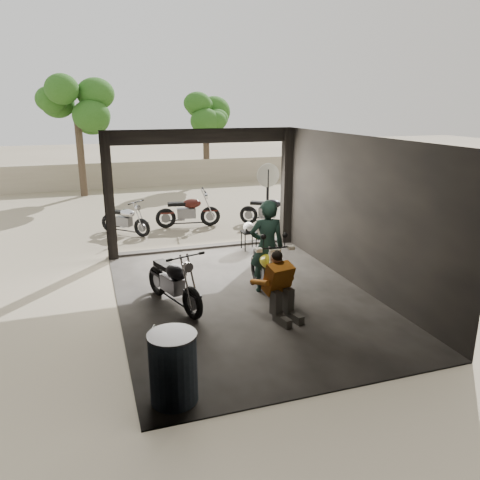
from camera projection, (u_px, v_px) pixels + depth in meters
ground at (244, 297)px, 9.58m from camera, size 80.00×80.00×0.00m
garage at (236, 230)px, 9.72m from camera, size 7.00×7.13×3.20m
boundary_wall at (149, 174)px, 22.17m from camera, size 18.00×0.30×1.20m
tree_left at (75, 99)px, 18.94m from camera, size 2.20×2.20×5.60m
tree_right at (205, 109)px, 22.17m from camera, size 2.20×2.20×5.00m
main_bike at (266, 267)px, 9.61m from camera, size 0.86×1.83×1.19m
left_bike at (173, 278)px, 8.99m from camera, size 1.24×1.89×1.18m
outside_bike_a at (125, 217)px, 14.00m from camera, size 1.57×1.56×1.06m
outside_bike_b at (188, 209)px, 14.82m from camera, size 1.87×0.95×1.21m
outside_bike_c at (269, 208)px, 15.04m from camera, size 1.79×1.51×1.14m
rider at (267, 247)px, 9.60m from camera, size 0.78×0.58×1.97m
mechanic at (282, 288)px, 8.43m from camera, size 0.79×0.96×1.23m
stool at (249, 234)px, 12.53m from camera, size 0.38×0.38×0.52m
helmet at (248, 227)px, 12.41m from camera, size 0.38×0.39×0.27m
oil_drum at (173, 369)px, 6.11m from camera, size 0.64×0.64×0.98m
sign_post at (268, 187)px, 13.92m from camera, size 0.71×0.08×2.12m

